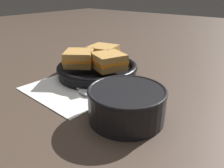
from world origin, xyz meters
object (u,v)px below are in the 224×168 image
(sandwich_near_left, at_px, (103,52))
(skillet, at_px, (97,70))
(soup_bowl, at_px, (127,102))
(sandwich_far_left, at_px, (109,61))
(spoon, at_px, (80,90))
(sandwich_near_right, at_px, (79,58))

(sandwich_near_left, bearing_deg, skillet, -70.49)
(sandwich_near_left, bearing_deg, soup_bowl, -39.79)
(sandwich_near_left, relative_size, sandwich_far_left, 0.90)
(soup_bowl, bearing_deg, spoon, 170.64)
(skillet, distance_m, sandwich_near_left, 0.07)
(sandwich_far_left, bearing_deg, soup_bowl, -40.19)
(spoon, bearing_deg, sandwich_near_right, 145.52)
(soup_bowl, bearing_deg, skillet, 146.22)
(sandwich_far_left, bearing_deg, sandwich_near_right, -158.92)
(skillet, relative_size, sandwich_near_right, 2.87)
(spoon, relative_size, skillet, 0.51)
(sandwich_near_left, relative_size, sandwich_near_right, 0.85)
(soup_bowl, xyz_separation_m, skillet, (-0.22, 0.15, -0.02))
(spoon, xyz_separation_m, sandwich_near_left, (-0.06, 0.17, 0.06))
(spoon, distance_m, skillet, 0.13)
(soup_bowl, xyz_separation_m, sandwich_near_right, (-0.26, 0.10, 0.02))
(soup_bowl, bearing_deg, sandwich_near_left, 140.21)
(sandwich_far_left, bearing_deg, skillet, 170.54)
(sandwich_near_left, height_order, sandwich_far_left, same)
(spoon, bearing_deg, sandwich_near_left, 119.43)
(sandwich_near_right, bearing_deg, sandwich_far_left, 21.08)
(sandwich_near_left, height_order, sandwich_near_right, same)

